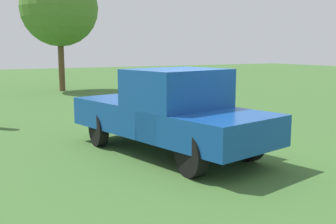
{
  "coord_description": "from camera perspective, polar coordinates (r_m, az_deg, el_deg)",
  "views": [
    {
      "loc": [
        -7.49,
        4.5,
        2.25
      ],
      "look_at": [
        0.1,
        0.36,
        0.9
      ],
      "focal_mm": 43.42,
      "sensor_mm": 36.0,
      "label": 1
    }
  ],
  "objects": [
    {
      "name": "ground_plane",
      "position": [
        9.02,
        2.31,
        -5.57
      ],
      "size": [
        80.0,
        80.0,
        0.0
      ],
      "primitive_type": "plane",
      "color": "#3D662D"
    },
    {
      "name": "tree_back_right",
      "position": [
        22.54,
        -15.03,
        13.96
      ],
      "size": [
        4.02,
        4.02,
        6.38
      ],
      "color": "brown",
      "rests_on": "ground_plane"
    },
    {
      "name": "pickup_truck",
      "position": [
        8.65,
        0.54,
        0.28
      ],
      "size": [
        5.13,
        2.9,
        1.84
      ],
      "rotation": [
        0.0,
        0.0,
        0.22
      ],
      "color": "black",
      "rests_on": "ground_plane"
    },
    {
      "name": "person_bystander",
      "position": [
        12.71,
        0.32,
        2.84
      ],
      "size": [
        0.44,
        0.44,
        1.63
      ],
      "rotation": [
        0.0,
        0.0,
        2.63
      ],
      "color": "#7A6B51",
      "rests_on": "ground_plane"
    }
  ]
}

